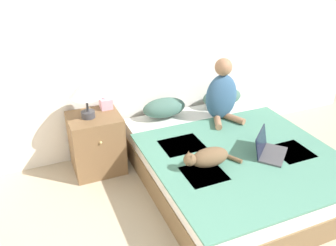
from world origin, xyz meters
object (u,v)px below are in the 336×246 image
object	(u,v)px
laptop_open	(269,150)
tissue_box	(106,103)
nightstand	(97,143)
pillow_near	(164,108)
person_sitting	(222,94)
cat_tabby	(208,157)
bed	(232,165)
pillow_far	(222,97)
table_lamp	(85,91)

from	to	relation	value
laptop_open	tissue_box	distance (m)	1.69
nightstand	pillow_near	bearing A→B (deg)	5.52
pillow_near	person_sitting	distance (m)	0.65
cat_tabby	laptop_open	xyz separation A→B (m)	(0.61, -0.06, -0.04)
bed	pillow_far	size ratio (longest dim) A/B	4.11
table_lamp	nightstand	bearing A→B (deg)	6.23
laptop_open	bed	bearing A→B (deg)	89.03
pillow_far	person_sitting	world-z (taller)	person_sitting
pillow_near	person_sitting	world-z (taller)	person_sitting
laptop_open	tissue_box	size ratio (longest dim) A/B	3.04
pillow_far	laptop_open	distance (m)	1.11
bed	nightstand	bearing A→B (deg)	146.36
pillow_near	laptop_open	distance (m)	1.25
laptop_open	nightstand	distance (m)	1.73
pillow_near	nightstand	size ratio (longest dim) A/B	0.78
pillow_far	table_lamp	bearing A→B (deg)	-177.02
pillow_far	tissue_box	bearing A→B (deg)	177.74
pillow_near	cat_tabby	bearing A→B (deg)	-91.41
pillow_near	laptop_open	size ratio (longest dim) A/B	1.15
pillow_far	cat_tabby	size ratio (longest dim) A/B	0.90
bed	pillow_near	bearing A→B (deg)	113.40
bed	pillow_far	bearing A→B (deg)	66.56
laptop_open	table_lamp	size ratio (longest dim) A/B	1.10
pillow_near	pillow_far	world-z (taller)	same
bed	cat_tabby	world-z (taller)	cat_tabby
pillow_far	nightstand	bearing A→B (deg)	-177.13
cat_tabby	table_lamp	size ratio (longest dim) A/B	1.41
pillow_far	pillow_near	bearing A→B (deg)	180.00
nightstand	person_sitting	bearing A→B (deg)	-8.90
table_lamp	tissue_box	bearing A→B (deg)	32.42
laptop_open	tissue_box	xyz separation A→B (m)	(-1.21, 1.16, 0.20)
pillow_far	nightstand	distance (m)	1.55
pillow_far	tissue_box	size ratio (longest dim) A/B	3.49
tissue_box	laptop_open	bearing A→B (deg)	-43.60
cat_tabby	tissue_box	size ratio (longest dim) A/B	3.90
nightstand	table_lamp	distance (m)	0.60
bed	laptop_open	xyz separation A→B (m)	(0.21, -0.25, 0.27)
nightstand	tissue_box	size ratio (longest dim) A/B	4.50
pillow_far	table_lamp	size ratio (longest dim) A/B	1.27
person_sitting	tissue_box	world-z (taller)	person_sitting
person_sitting	laptop_open	distance (m)	0.85
person_sitting	nightstand	world-z (taller)	person_sitting
nightstand	table_lamp	size ratio (longest dim) A/B	1.63
bed	nightstand	world-z (taller)	nightstand
laptop_open	person_sitting	bearing A→B (deg)	50.98
person_sitting	laptop_open	xyz separation A→B (m)	(0.03, -0.81, -0.24)
pillow_far	person_sitting	distance (m)	0.39
tissue_box	cat_tabby	bearing A→B (deg)	-61.16
cat_tabby	pillow_near	bearing A→B (deg)	-91.10
pillow_near	nightstand	distance (m)	0.83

